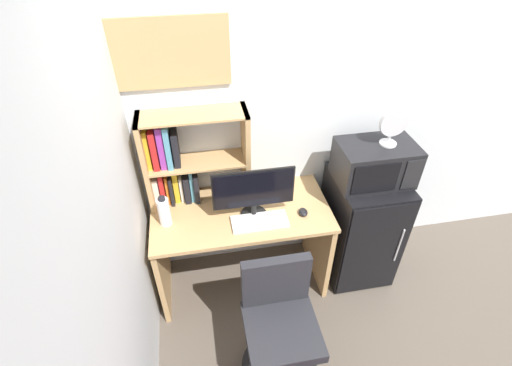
{
  "coord_description": "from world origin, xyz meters",
  "views": [
    {
      "loc": [
        -1.18,
        -2.19,
        2.49
      ],
      "look_at": [
        -0.84,
        -0.34,
        1.01
      ],
      "focal_mm": 26.33,
      "sensor_mm": 36.0,
      "label": 1
    }
  ],
  "objects_px": {
    "water_bottle": "(164,212)",
    "wall_corkboard": "(166,54)",
    "mini_fridge": "(360,226)",
    "desk_chair": "(279,330)",
    "keyboard": "(260,222)",
    "monitor": "(254,191)",
    "computer_mouse": "(303,212)",
    "hutch_bookshelf": "(182,161)",
    "desk_fan": "(393,125)",
    "microwave": "(375,163)"
  },
  "relations": [
    {
      "from": "monitor",
      "to": "water_bottle",
      "type": "bearing_deg",
      "value": 177.36
    },
    {
      "from": "keyboard",
      "to": "desk_fan",
      "type": "xyz_separation_m",
      "value": [
        0.87,
        0.13,
        0.56
      ]
    },
    {
      "from": "water_bottle",
      "to": "desk_fan",
      "type": "distance_m",
      "value": 1.55
    },
    {
      "from": "computer_mouse",
      "to": "desk_chair",
      "type": "distance_m",
      "value": 0.76
    },
    {
      "from": "computer_mouse",
      "to": "desk_chair",
      "type": "relative_size",
      "value": 0.1
    },
    {
      "from": "mini_fridge",
      "to": "wall_corkboard",
      "type": "xyz_separation_m",
      "value": [
        -1.28,
        0.3,
        1.3
      ]
    },
    {
      "from": "hutch_bookshelf",
      "to": "monitor",
      "type": "height_order",
      "value": "hutch_bookshelf"
    },
    {
      "from": "water_bottle",
      "to": "mini_fridge",
      "type": "bearing_deg",
      "value": 0.97
    },
    {
      "from": "computer_mouse",
      "to": "microwave",
      "type": "distance_m",
      "value": 0.58
    },
    {
      "from": "water_bottle",
      "to": "monitor",
      "type": "bearing_deg",
      "value": -2.64
    },
    {
      "from": "mini_fridge",
      "to": "desk_chair",
      "type": "relative_size",
      "value": 1.05
    },
    {
      "from": "computer_mouse",
      "to": "microwave",
      "type": "xyz_separation_m",
      "value": [
        0.51,
        0.1,
        0.27
      ]
    },
    {
      "from": "computer_mouse",
      "to": "desk_fan",
      "type": "relative_size",
      "value": 0.32
    },
    {
      "from": "hutch_bookshelf",
      "to": "mini_fridge",
      "type": "bearing_deg",
      "value": -9.37
    },
    {
      "from": "hutch_bookshelf",
      "to": "computer_mouse",
      "type": "bearing_deg",
      "value": -22.18
    },
    {
      "from": "keyboard",
      "to": "water_bottle",
      "type": "bearing_deg",
      "value": 170.02
    },
    {
      "from": "hutch_bookshelf",
      "to": "water_bottle",
      "type": "distance_m",
      "value": 0.35
    },
    {
      "from": "computer_mouse",
      "to": "water_bottle",
      "type": "xyz_separation_m",
      "value": [
        -0.91,
        0.08,
        0.09
      ]
    },
    {
      "from": "water_bottle",
      "to": "wall_corkboard",
      "type": "height_order",
      "value": "wall_corkboard"
    },
    {
      "from": "monitor",
      "to": "computer_mouse",
      "type": "distance_m",
      "value": 0.38
    },
    {
      "from": "desk_chair",
      "to": "keyboard",
      "type": "bearing_deg",
      "value": 91.63
    },
    {
      "from": "computer_mouse",
      "to": "mini_fridge",
      "type": "height_order",
      "value": "mini_fridge"
    },
    {
      "from": "monitor",
      "to": "desk_fan",
      "type": "distance_m",
      "value": 0.97
    },
    {
      "from": "water_bottle",
      "to": "desk_fan",
      "type": "relative_size",
      "value": 0.87
    },
    {
      "from": "water_bottle",
      "to": "desk_chair",
      "type": "xyz_separation_m",
      "value": [
        0.62,
        -0.66,
        -0.48
      ]
    },
    {
      "from": "monitor",
      "to": "computer_mouse",
      "type": "bearing_deg",
      "value": -8.79
    },
    {
      "from": "microwave",
      "to": "desk_fan",
      "type": "xyz_separation_m",
      "value": [
        0.06,
        -0.01,
        0.28
      ]
    },
    {
      "from": "hutch_bookshelf",
      "to": "mini_fridge",
      "type": "relative_size",
      "value": 0.76
    },
    {
      "from": "monitor",
      "to": "mini_fridge",
      "type": "relative_size",
      "value": 0.59
    },
    {
      "from": "keyboard",
      "to": "mini_fridge",
      "type": "height_order",
      "value": "mini_fridge"
    },
    {
      "from": "water_bottle",
      "to": "mini_fridge",
      "type": "xyz_separation_m",
      "value": [
        1.42,
        0.02,
        -0.41
      ]
    },
    {
      "from": "microwave",
      "to": "computer_mouse",
      "type": "bearing_deg",
      "value": -168.33
    },
    {
      "from": "hutch_bookshelf",
      "to": "water_bottle",
      "type": "bearing_deg",
      "value": -121.51
    },
    {
      "from": "keyboard",
      "to": "desk_chair",
      "type": "xyz_separation_m",
      "value": [
        0.02,
        -0.56,
        -0.38
      ]
    },
    {
      "from": "microwave",
      "to": "desk_chair",
      "type": "bearing_deg",
      "value": -139.13
    },
    {
      "from": "microwave",
      "to": "wall_corkboard",
      "type": "xyz_separation_m",
      "value": [
        -1.28,
        0.3,
        0.71
      ]
    },
    {
      "from": "keyboard",
      "to": "microwave",
      "type": "relative_size",
      "value": 0.73
    },
    {
      "from": "computer_mouse",
      "to": "wall_corkboard",
      "type": "height_order",
      "value": "wall_corkboard"
    },
    {
      "from": "water_bottle",
      "to": "wall_corkboard",
      "type": "distance_m",
      "value": 0.96
    },
    {
      "from": "desk_chair",
      "to": "computer_mouse",
      "type": "bearing_deg",
      "value": 63.73
    },
    {
      "from": "desk_chair",
      "to": "microwave",
      "type": "bearing_deg",
      "value": 40.87
    },
    {
      "from": "keyboard",
      "to": "desk_fan",
      "type": "height_order",
      "value": "desk_fan"
    },
    {
      "from": "mini_fridge",
      "to": "desk_fan",
      "type": "xyz_separation_m",
      "value": [
        0.06,
        -0.0,
        0.87
      ]
    },
    {
      "from": "monitor",
      "to": "keyboard",
      "type": "bearing_deg",
      "value": -71.76
    },
    {
      "from": "keyboard",
      "to": "water_bottle",
      "type": "xyz_separation_m",
      "value": [
        -0.61,
        0.11,
        0.09
      ]
    },
    {
      "from": "wall_corkboard",
      "to": "monitor",
      "type": "bearing_deg",
      "value": -38.87
    },
    {
      "from": "monitor",
      "to": "mini_fridge",
      "type": "xyz_separation_m",
      "value": [
        0.84,
        0.05,
        -0.51
      ]
    },
    {
      "from": "mini_fridge",
      "to": "wall_corkboard",
      "type": "relative_size",
      "value": 1.24
    },
    {
      "from": "water_bottle",
      "to": "desk_chair",
      "type": "bearing_deg",
      "value": -46.83
    },
    {
      "from": "monitor",
      "to": "mini_fridge",
      "type": "height_order",
      "value": "monitor"
    }
  ]
}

